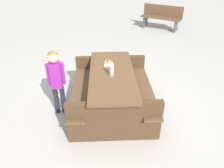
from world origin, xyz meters
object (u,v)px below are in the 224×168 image
object	(u,v)px
hotdog_tray	(107,63)
picnic_table	(112,88)
soda_bottle	(112,69)
park_bench_near	(161,17)
child_in_coat	(56,75)

from	to	relation	value
hotdog_tray	picnic_table	bearing A→B (deg)	-168.86
soda_bottle	park_bench_near	world-z (taller)	soda_bottle
picnic_table	soda_bottle	size ratio (longest dim) A/B	6.86
hotdog_tray	child_in_coat	world-z (taller)	child_in_coat
soda_bottle	child_in_coat	xyz separation A→B (m)	(0.04, 0.92, -0.11)
child_in_coat	park_bench_near	world-z (taller)	child_in_coat
picnic_table	child_in_coat	world-z (taller)	child_in_coat
hotdog_tray	park_bench_near	world-z (taller)	park_bench_near
park_bench_near	picnic_table	bearing A→B (deg)	155.97
soda_bottle	child_in_coat	distance (m)	0.93
hotdog_tray	child_in_coat	size ratio (longest dim) A/B	0.16
soda_bottle	park_bench_near	size ratio (longest dim) A/B	0.18
hotdog_tray	child_in_coat	distance (m)	0.94
child_in_coat	hotdog_tray	bearing A→B (deg)	-66.88
hotdog_tray	park_bench_near	size ratio (longest dim) A/B	0.13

